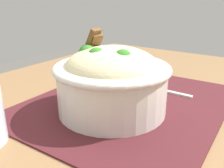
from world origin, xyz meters
The scene contains 4 objects.
table centered at (0.00, 0.00, 0.65)m, with size 1.09×0.79×0.72m.
placemat centered at (0.04, 0.02, 0.72)m, with size 0.41×0.34×0.00m, color #47191E.
bowl centered at (-0.01, 0.02, 0.78)m, with size 0.21×0.21×0.14m.
fork centered at (0.13, -0.01, 0.72)m, with size 0.02×0.12×0.00m.
Camera 1 is at (-0.34, -0.21, 0.92)m, focal length 39.82 mm.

